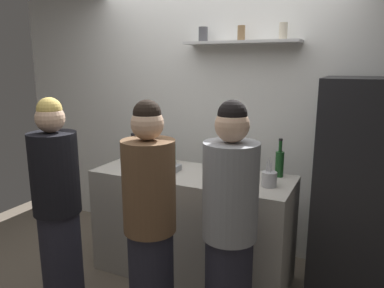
# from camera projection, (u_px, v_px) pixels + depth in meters

# --- Properties ---
(back_wall_assembly) EXTENTS (4.80, 0.32, 2.60)m
(back_wall_assembly) POSITION_uv_depth(u_px,v_px,m) (218.00, 116.00, 3.59)
(back_wall_assembly) COLOR white
(back_wall_assembly) RESTS_ON ground
(refrigerator) EXTENTS (0.66, 0.68, 1.71)m
(refrigerator) POSITION_uv_depth(u_px,v_px,m) (361.00, 191.00, 2.78)
(refrigerator) COLOR black
(refrigerator) RESTS_ON ground
(counter) EXTENTS (1.66, 0.63, 0.92)m
(counter) POSITION_uv_depth(u_px,v_px,m) (192.00, 225.00, 3.12)
(counter) COLOR #B7B2A8
(counter) RESTS_ON ground
(baking_pan) EXTENTS (0.34, 0.24, 0.05)m
(baking_pan) POSITION_uv_depth(u_px,v_px,m) (158.00, 168.00, 3.08)
(baking_pan) COLOR gray
(baking_pan) RESTS_ON counter
(utensil_holder) EXTENTS (0.11, 0.11, 0.22)m
(utensil_holder) POSITION_uv_depth(u_px,v_px,m) (269.00, 179.00, 2.69)
(utensil_holder) COLOR #B2B2B7
(utensil_holder) RESTS_ON counter
(wine_bottle_amber_glass) EXTENTS (0.07, 0.07, 0.32)m
(wine_bottle_amber_glass) POSITION_uv_depth(u_px,v_px,m) (239.00, 163.00, 2.86)
(wine_bottle_amber_glass) COLOR #472814
(wine_bottle_amber_glass) RESTS_ON counter
(wine_bottle_green_glass) EXTENTS (0.07, 0.07, 0.31)m
(wine_bottle_green_glass) POSITION_uv_depth(u_px,v_px,m) (280.00, 163.00, 2.92)
(wine_bottle_green_glass) COLOR #19471E
(wine_bottle_green_glass) RESTS_ON counter
(wine_bottle_dark_glass) EXTENTS (0.08, 0.08, 0.34)m
(wine_bottle_dark_glass) POSITION_uv_depth(u_px,v_px,m) (135.00, 144.00, 3.53)
(wine_bottle_dark_glass) COLOR black
(wine_bottle_dark_glass) RESTS_ON counter
(water_bottle_plastic) EXTENTS (0.08, 0.08, 0.22)m
(water_bottle_plastic) POSITION_uv_depth(u_px,v_px,m) (172.00, 153.00, 3.31)
(water_bottle_plastic) COLOR silver
(water_bottle_plastic) RESTS_ON counter
(person_brown_jacket) EXTENTS (0.34, 0.34, 1.60)m
(person_brown_jacket) POSITION_uv_depth(u_px,v_px,m) (150.00, 225.00, 2.36)
(person_brown_jacket) COLOR #262633
(person_brown_jacket) RESTS_ON ground
(person_blonde) EXTENTS (0.34, 0.34, 1.58)m
(person_blonde) POSITION_uv_depth(u_px,v_px,m) (58.00, 208.00, 2.66)
(person_blonde) COLOR #262633
(person_blonde) RESTS_ON ground
(person_grey_hoodie) EXTENTS (0.34, 0.34, 1.61)m
(person_grey_hoodie) POSITION_uv_depth(u_px,v_px,m) (230.00, 232.00, 2.25)
(person_grey_hoodie) COLOR #262633
(person_grey_hoodie) RESTS_ON ground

